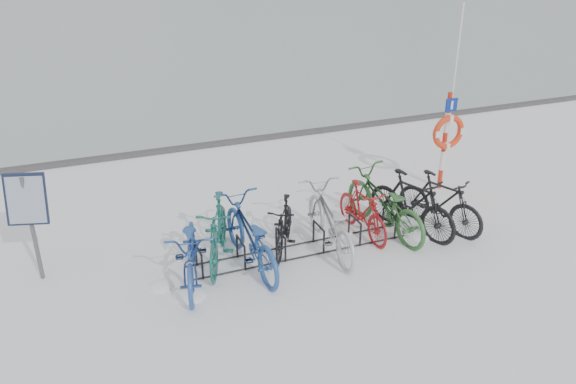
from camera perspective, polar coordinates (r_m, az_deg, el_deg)
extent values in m
plane|color=white|center=(9.97, 1.21, -6.05)|extent=(900.00, 900.00, 0.00)
cube|color=#3F3F42|center=(15.06, -7.59, 4.83)|extent=(400.00, 0.25, 0.10)
cylinder|color=black|center=(9.21, -8.70, -7.57)|extent=(0.04, 0.04, 0.44)
cylinder|color=black|center=(9.58, -9.33, -6.26)|extent=(0.04, 0.04, 0.44)
cylinder|color=black|center=(9.28, -9.11, -5.74)|extent=(0.04, 0.44, 0.04)
cylinder|color=black|center=(9.36, -4.39, -6.76)|extent=(0.04, 0.04, 0.44)
cylinder|color=black|center=(9.73, -5.19, -5.51)|extent=(0.04, 0.04, 0.44)
cylinder|color=black|center=(9.43, -4.85, -4.97)|extent=(0.04, 0.44, 0.04)
cylinder|color=black|center=(9.56, -0.26, -5.95)|extent=(0.04, 0.04, 0.44)
cylinder|color=black|center=(9.92, -1.20, -4.75)|extent=(0.04, 0.04, 0.44)
cylinder|color=black|center=(9.63, -0.75, -4.21)|extent=(0.04, 0.44, 0.04)
cylinder|color=black|center=(9.82, 3.66, -5.15)|extent=(0.04, 0.04, 0.44)
cylinder|color=black|center=(10.16, 2.61, -4.01)|extent=(0.04, 0.04, 0.44)
cylinder|color=black|center=(9.88, 3.15, -3.46)|extent=(0.04, 0.44, 0.04)
cylinder|color=black|center=(10.11, 7.37, -4.37)|extent=(0.04, 0.04, 0.44)
cylinder|color=black|center=(10.45, 6.22, -3.29)|extent=(0.04, 0.04, 0.44)
cylinder|color=black|center=(10.18, 6.84, -2.73)|extent=(0.04, 0.44, 0.04)
cylinder|color=black|center=(10.45, 10.84, -3.61)|extent=(0.04, 0.04, 0.44)
cylinder|color=black|center=(10.78, 9.62, -2.60)|extent=(0.04, 0.04, 0.44)
cylinder|color=black|center=(10.51, 10.31, -2.04)|extent=(0.04, 0.44, 0.04)
cylinder|color=black|center=(9.79, 1.71, -6.56)|extent=(4.00, 0.03, 0.03)
cylinder|color=black|center=(10.13, 0.72, -5.37)|extent=(4.00, 0.03, 0.03)
cylinder|color=#595B5E|center=(9.67, -24.51, -3.50)|extent=(0.07, 0.07, 1.78)
cube|color=black|center=(9.42, -25.08, -0.65)|extent=(0.65, 0.39, 0.80)
cube|color=#8C99AD|center=(9.38, -25.08, -0.75)|extent=(0.58, 0.31, 0.72)
cylinder|color=red|center=(12.79, 15.18, 1.31)|extent=(0.10, 0.10, 0.43)
cylinder|color=silver|center=(12.63, 15.39, 3.11)|extent=(0.10, 0.10, 0.43)
cylinder|color=red|center=(12.49, 15.61, 4.94)|extent=(0.10, 0.10, 0.43)
cylinder|color=silver|center=(12.36, 15.83, 6.82)|extent=(0.10, 0.10, 0.43)
cylinder|color=red|center=(12.24, 16.06, 8.73)|extent=(0.10, 0.10, 0.43)
torus|color=red|center=(12.35, 15.98, 5.87)|extent=(0.75, 0.13, 0.75)
cube|color=navy|center=(12.19, 16.27, 8.50)|extent=(0.27, 0.03, 0.27)
cylinder|color=silver|center=(12.33, 16.30, 8.91)|extent=(0.04, 0.04, 3.91)
imported|color=#274B97|center=(9.07, -9.77, -5.83)|extent=(1.18, 2.18, 1.08)
imported|color=#195A50|center=(9.50, -7.15, -3.88)|extent=(1.24, 2.00, 1.16)
imported|color=#244A90|center=(9.33, -3.93, -4.29)|extent=(0.92, 2.27, 1.17)
imported|color=black|center=(9.84, -0.41, -3.30)|extent=(1.19, 1.59, 0.95)
imported|color=#AFB2B8|center=(9.82, 4.25, -2.78)|extent=(0.95, 2.25, 1.15)
imported|color=maroon|center=(10.41, 7.59, -1.74)|extent=(0.55, 1.69, 1.00)
imported|color=#2F6630|center=(10.55, 9.74, -0.98)|extent=(1.09, 2.35, 1.18)
imported|color=black|center=(10.62, 12.46, -1.04)|extent=(1.18, 2.04, 1.18)
imported|color=black|center=(10.89, 15.19, -0.87)|extent=(1.16, 1.92, 1.11)
ellipsoid|color=white|center=(11.37, 15.75, -2.97)|extent=(0.39, 0.39, 0.14)
ellipsoid|color=white|center=(10.56, 3.53, -4.23)|extent=(0.34, 0.34, 0.12)
ellipsoid|color=white|center=(8.97, -9.94, -10.31)|extent=(0.53, 0.53, 0.18)
ellipsoid|color=white|center=(10.80, 13.11, -4.17)|extent=(0.58, 0.58, 0.20)
ellipsoid|color=white|center=(10.65, 5.50, -4.04)|extent=(0.45, 0.45, 0.16)
ellipsoid|color=white|center=(9.27, -12.71, -9.33)|extent=(0.40, 0.40, 0.14)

